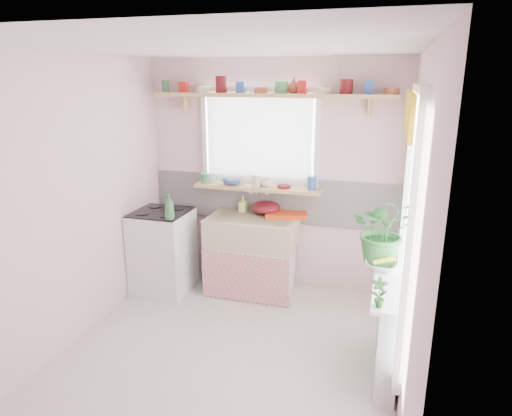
% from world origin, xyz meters
% --- Properties ---
extents(room, '(3.20, 3.20, 3.20)m').
position_xyz_m(room, '(0.66, 0.86, 1.37)').
color(room, silver).
rests_on(room, ground).
extents(sink_unit, '(0.95, 0.65, 1.11)m').
position_xyz_m(sink_unit, '(-0.15, 1.29, 0.43)').
color(sink_unit, white).
rests_on(sink_unit, ground).
extents(cooker, '(0.58, 0.58, 0.93)m').
position_xyz_m(cooker, '(-1.10, 1.05, 0.46)').
color(cooker, white).
rests_on(cooker, ground).
extents(radiator_ledge, '(0.22, 0.95, 0.78)m').
position_xyz_m(radiator_ledge, '(1.30, 0.20, 0.40)').
color(radiator_ledge, white).
rests_on(radiator_ledge, ground).
extents(windowsill, '(1.40, 0.22, 0.04)m').
position_xyz_m(windowsill, '(-0.15, 1.48, 1.14)').
color(windowsill, tan).
rests_on(windowsill, room).
extents(pine_shelf, '(2.52, 0.24, 0.04)m').
position_xyz_m(pine_shelf, '(0.00, 1.47, 2.12)').
color(pine_shelf, tan).
rests_on(pine_shelf, room).
extents(shelf_crockery, '(2.47, 0.11, 0.12)m').
position_xyz_m(shelf_crockery, '(-0.04, 1.47, 2.19)').
color(shelf_crockery, '#3F7F4C').
rests_on(shelf_crockery, pine_shelf).
extents(sill_crockery, '(1.35, 0.11, 0.12)m').
position_xyz_m(sill_crockery, '(-0.15, 1.48, 1.22)').
color(sill_crockery, '#3F7F4C').
rests_on(sill_crockery, windowsill).
extents(dish_tray, '(0.50, 0.42, 0.04)m').
position_xyz_m(dish_tray, '(0.17, 1.50, 0.87)').
color(dish_tray, '#E44014').
rests_on(dish_tray, sink_unit).
extents(colander, '(0.34, 0.34, 0.14)m').
position_xyz_m(colander, '(-0.05, 1.50, 0.92)').
color(colander, '#5D0F18').
rests_on(colander, sink_unit).
extents(jade_plant, '(0.60, 0.54, 0.59)m').
position_xyz_m(jade_plant, '(1.21, 0.60, 1.07)').
color(jade_plant, '#2D7231').
rests_on(jade_plant, radiator_ledge).
extents(fruit_bowl, '(0.31, 0.31, 0.06)m').
position_xyz_m(fruit_bowl, '(1.21, 0.48, 0.81)').
color(fruit_bowl, silver).
rests_on(fruit_bowl, radiator_ledge).
extents(herb_pot, '(0.12, 0.09, 0.22)m').
position_xyz_m(herb_pot, '(1.21, -0.20, 0.88)').
color(herb_pot, '#296026').
rests_on(herb_pot, radiator_ledge).
extents(soap_bottle_sink, '(0.08, 0.08, 0.18)m').
position_xyz_m(soap_bottle_sink, '(-0.32, 1.50, 0.94)').
color(soap_bottle_sink, '#D3E967').
rests_on(soap_bottle_sink, sink_unit).
extents(sill_cup, '(0.14, 0.14, 0.09)m').
position_xyz_m(sill_cup, '(-0.05, 1.48, 1.21)').
color(sill_cup, white).
rests_on(sill_cup, windowsill).
extents(sill_bowl, '(0.26, 0.26, 0.06)m').
position_xyz_m(sill_bowl, '(-0.44, 1.47, 1.19)').
color(sill_bowl, '#2F4A9A').
rests_on(sill_bowl, windowsill).
extents(shelf_vase, '(0.15, 0.15, 0.15)m').
position_xyz_m(shelf_vase, '(0.22, 1.53, 2.22)').
color(shelf_vase, '#9F4A31').
rests_on(shelf_vase, pine_shelf).
extents(cooker_bottle, '(0.11, 0.11, 0.26)m').
position_xyz_m(cooker_bottle, '(-0.88, 0.83, 1.05)').
color(cooker_bottle, '#3D7B44').
rests_on(cooker_bottle, cooker).
extents(fruit, '(0.20, 0.14, 0.10)m').
position_xyz_m(fruit, '(1.22, 0.49, 0.87)').
color(fruit, orange).
rests_on(fruit, fruit_bowl).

